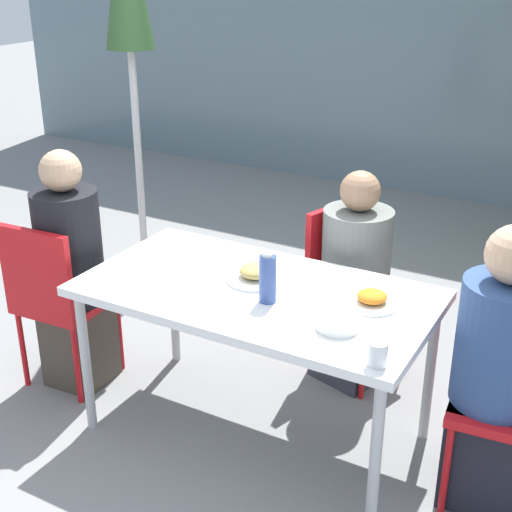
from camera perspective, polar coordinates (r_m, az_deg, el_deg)
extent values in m
plane|color=gray|center=(3.38, 0.00, -13.84)|extent=(24.00, 24.00, 0.00)
cube|color=slate|center=(6.36, 18.02, 17.40)|extent=(10.00, 0.20, 3.00)
cube|color=white|center=(3.01, 0.00, -2.97)|extent=(1.49, 0.80, 0.04)
cylinder|color=#B7B7B7|center=(3.31, -13.45, -8.29)|extent=(0.04, 0.04, 0.69)
cylinder|color=#B7B7B7|center=(2.71, 9.51, -15.88)|extent=(0.04, 0.04, 0.69)
cylinder|color=#B7B7B7|center=(3.76, -6.60, -3.69)|extent=(0.04, 0.04, 0.69)
cylinder|color=#B7B7B7|center=(3.25, 13.74, -8.98)|extent=(0.04, 0.04, 0.69)
cube|color=red|center=(3.66, -14.86, -3.49)|extent=(0.42, 0.42, 0.04)
cube|color=red|center=(3.45, -17.18, -1.27)|extent=(0.40, 0.06, 0.42)
cylinder|color=red|center=(3.98, -14.83, -4.95)|extent=(0.03, 0.03, 0.42)
cylinder|color=red|center=(3.79, -10.87, -6.11)|extent=(0.03, 0.03, 0.42)
cylinder|color=red|center=(3.77, -18.15, -7.08)|extent=(0.03, 0.03, 0.42)
cylinder|color=red|center=(3.56, -14.13, -8.46)|extent=(0.03, 0.03, 0.42)
cube|color=#473D33|center=(3.73, -13.94, -6.53)|extent=(0.30, 0.30, 0.46)
cylinder|color=black|center=(3.51, -14.73, 0.70)|extent=(0.31, 0.31, 0.56)
sphere|color=tan|center=(3.39, -15.38, 6.59)|extent=(0.20, 0.20, 0.20)
cube|color=red|center=(2.94, 19.36, -11.33)|extent=(0.43, 0.43, 0.04)
cylinder|color=red|center=(2.94, 14.96, -16.21)|extent=(0.03, 0.03, 0.42)
cylinder|color=red|center=(3.21, 16.09, -12.55)|extent=(0.03, 0.03, 0.42)
cube|color=black|center=(3.06, 17.87, -14.42)|extent=(0.33, 0.33, 0.46)
cylinder|color=navy|center=(2.80, 19.07, -6.62)|extent=(0.34, 0.34, 0.50)
cube|color=red|center=(3.62, 8.31, -3.22)|extent=(0.50, 0.50, 0.04)
cube|color=red|center=(3.63, 6.26, 0.93)|extent=(0.15, 0.39, 0.42)
cylinder|color=red|center=(3.77, 11.76, -6.34)|extent=(0.03, 0.03, 0.42)
cylinder|color=red|center=(3.52, 8.56, -8.32)|extent=(0.03, 0.03, 0.42)
cylinder|color=red|center=(3.94, 7.70, -4.65)|extent=(0.03, 0.03, 0.42)
cylinder|color=red|center=(3.71, 4.39, -6.40)|extent=(0.03, 0.03, 0.42)
cube|color=#383842|center=(3.68, 7.64, -6.39)|extent=(0.38, 0.38, 0.46)
cylinder|color=slate|center=(3.48, 8.03, 0.13)|extent=(0.34, 0.34, 0.45)
sphere|color=#9E7556|center=(3.37, 8.34, 5.16)|extent=(0.19, 0.19, 0.19)
cylinder|color=#333333|center=(4.67, -8.70, -2.53)|extent=(0.36, 0.36, 0.05)
cylinder|color=#BCBCBC|center=(4.30, -9.65, 11.51)|extent=(0.04, 0.04, 2.37)
cylinder|color=white|center=(3.08, 0.02, -1.79)|extent=(0.26, 0.26, 0.01)
ellipsoid|color=tan|center=(3.06, 0.02, -1.18)|extent=(0.15, 0.15, 0.06)
cylinder|color=white|center=(2.90, 9.24, -3.75)|extent=(0.22, 0.22, 0.01)
ellipsoid|color=orange|center=(2.89, 9.28, -3.20)|extent=(0.12, 0.12, 0.05)
cylinder|color=#334C8E|center=(2.85, 0.95, -1.85)|extent=(0.07, 0.07, 0.20)
cylinder|color=white|center=(2.81, 0.96, 0.15)|extent=(0.05, 0.05, 0.02)
cylinder|color=white|center=(2.49, 9.71, -7.70)|extent=(0.07, 0.07, 0.09)
cylinder|color=white|center=(2.70, 6.55, -5.36)|extent=(0.16, 0.16, 0.05)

